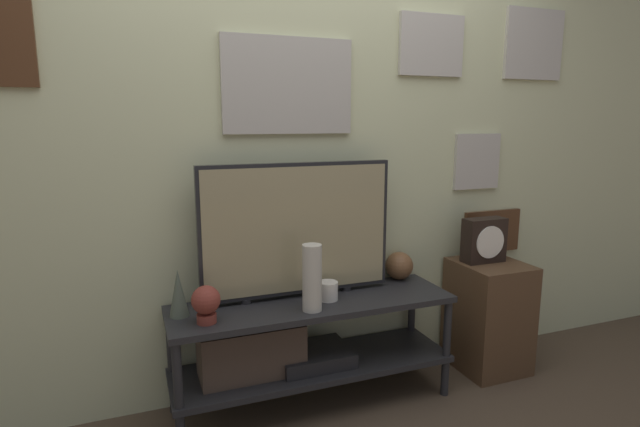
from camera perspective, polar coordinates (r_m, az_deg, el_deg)
wall_back at (r=2.54m, az=-2.63°, el=9.49°), size 6.40×0.08×2.70m
media_console at (r=2.50m, az=-3.35°, el=-14.58°), size 1.39×0.40×0.54m
television at (r=2.43m, az=-2.57°, el=-1.84°), size 0.96×0.05×0.67m
vase_slim_bronze at (r=2.33m, az=-15.88°, el=-8.73°), size 0.09×0.09×0.22m
vase_tall_ceramic at (r=2.30m, az=-0.91°, el=-7.36°), size 0.09×0.09×0.31m
vase_round_glass at (r=2.80m, az=9.04°, el=-5.90°), size 0.15×0.15×0.15m
candle_jar at (r=2.46m, az=0.91°, el=-8.83°), size 0.10×0.10×0.09m
decorative_bust at (r=2.24m, az=-12.90°, el=-9.86°), size 0.13×0.13×0.17m
side_table at (r=3.06m, az=18.64°, el=-10.97°), size 0.36×0.39×0.62m
mantel_clock at (r=2.94m, az=18.24°, el=-2.91°), size 0.24×0.11×0.25m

